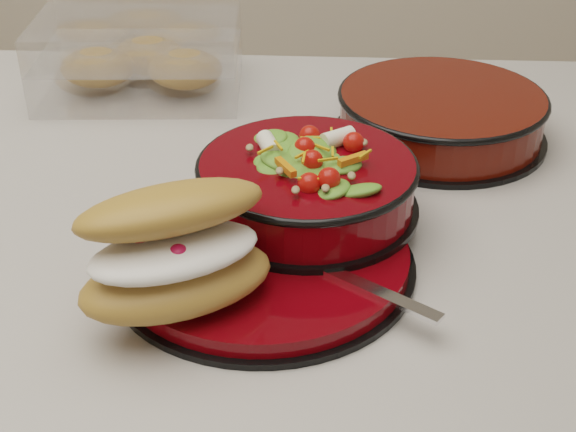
# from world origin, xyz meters

# --- Properties ---
(dinner_plate) EXTENTS (0.26, 0.26, 0.02)m
(dinner_plate) POSITION_xyz_m (0.13, -0.14, 0.91)
(dinner_plate) COLOR black
(dinner_plate) RESTS_ON island_counter
(salad_bowl) EXTENTS (0.20, 0.20, 0.09)m
(salad_bowl) POSITION_xyz_m (0.16, -0.07, 0.95)
(salad_bowl) COLOR black
(salad_bowl) RESTS_ON dinner_plate
(croissant) EXTENTS (0.17, 0.15, 0.09)m
(croissant) POSITION_xyz_m (0.07, -0.21, 0.96)
(croissant) COLOR #A16D31
(croissant) RESTS_ON dinner_plate
(fork) EXTENTS (0.15, 0.11, 0.00)m
(fork) POSITION_xyz_m (0.19, -0.18, 0.92)
(fork) COLOR silver
(fork) RESTS_ON dinner_plate
(pastry_box) EXTENTS (0.26, 0.19, 0.09)m
(pastry_box) POSITION_xyz_m (-0.06, 0.24, 0.94)
(pastry_box) COLOR white
(pastry_box) RESTS_ON island_counter
(extra_bowl) EXTENTS (0.24, 0.24, 0.05)m
(extra_bowl) POSITION_xyz_m (0.30, 0.12, 0.93)
(extra_bowl) COLOR black
(extra_bowl) RESTS_ON island_counter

